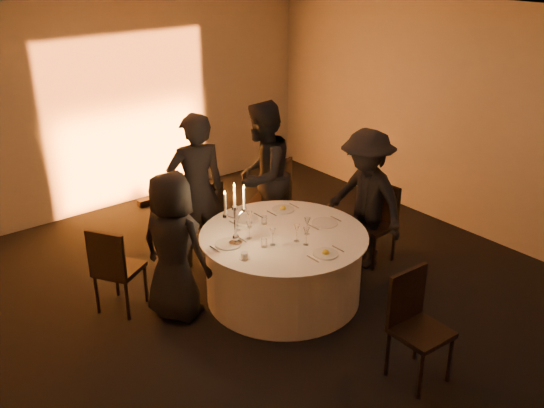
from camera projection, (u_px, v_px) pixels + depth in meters
floor at (283, 296)px, 6.75m from camera, size 7.00×7.00×0.00m
ceiling at (286, 16)px, 5.53m from camera, size 7.00×7.00×0.00m
wall_back at (128, 102)px, 8.64m from camera, size 7.00×0.00×7.00m
wall_right at (462, 119)px, 7.86m from camera, size 0.00×7.00×7.00m
uplighter_fixture at (146, 202)px, 9.01m from camera, size 0.25×0.12×0.10m
banquet_table at (283, 266)px, 6.59m from camera, size 1.80×1.80×0.77m
chair_left at (114, 266)px, 6.25m from camera, size 0.59×0.59×0.98m
chair_back_left at (207, 210)px, 7.71m from camera, size 0.39×0.39×0.86m
chair_back_right at (276, 195)px, 7.83m from camera, size 0.65×0.65×1.07m
chair_right at (378, 218)px, 7.33m from camera, size 0.44×0.44×0.96m
chair_front at (415, 319)px, 5.33m from camera, size 0.47×0.47×1.03m
guest_left at (173, 247)px, 6.10m from camera, size 0.76×0.91×1.60m
guest_back_left at (197, 191)px, 7.06m from camera, size 0.78×0.61×1.89m
guest_back_right at (262, 176)px, 7.51m from camera, size 1.15×1.06×1.89m
guest_right at (366, 199)px, 7.10m from camera, size 0.64×1.10×1.69m
plate_left at (228, 244)px, 6.21m from camera, size 0.36×0.27×0.01m
plate_back_left at (246, 219)px, 6.75m from camera, size 0.36×0.27×0.01m
plate_back_right at (283, 209)px, 6.99m from camera, size 0.35×0.26×0.08m
plate_right at (325, 223)px, 6.67m from camera, size 0.36×0.29×0.01m
plate_front at (326, 253)px, 6.01m from camera, size 0.36×0.26×0.08m
coffee_cup at (245, 256)px, 5.93m from camera, size 0.11×0.11×0.07m
candelabra at (235, 223)px, 6.13m from camera, size 0.29×0.14×0.68m
wine_glass_a at (297, 229)px, 6.23m from camera, size 0.07×0.07×0.19m
wine_glass_b at (249, 227)px, 6.28m from camera, size 0.07×0.07×0.19m
wine_glass_c at (273, 233)px, 6.15m from camera, size 0.07×0.07×0.19m
wine_glass_d at (249, 216)px, 6.52m from camera, size 0.07×0.07×0.19m
wine_glass_e at (307, 223)px, 6.37m from camera, size 0.07×0.07×0.19m
wine_glass_f at (306, 233)px, 6.16m from camera, size 0.07×0.07×0.19m
wine_glass_g at (238, 219)px, 6.46m from camera, size 0.07×0.07×0.19m
tumbler_a at (264, 220)px, 6.65m from camera, size 0.07×0.07×0.09m
tumbler_b at (264, 243)px, 6.15m from camera, size 0.07×0.07×0.09m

